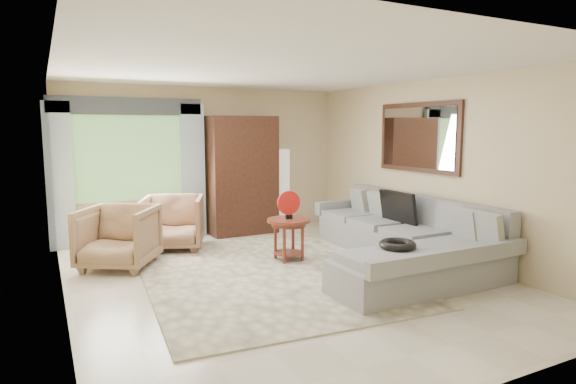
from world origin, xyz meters
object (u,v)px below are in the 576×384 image
floor_lamp (281,189)px  sectional_sofa (403,244)px  armchair_left (118,237)px  armoire (242,175)px  potted_plant (92,235)px  coffee_table (289,239)px  armchair_right (173,223)px  tv_screen (398,207)px

floor_lamp → sectional_sofa: bearing=-81.7°
armchair_left → armoire: bearing=60.7°
potted_plant → sectional_sofa: bearing=-34.1°
coffee_table → armchair_right: (-1.30, 1.45, 0.10)m
armchair_left → armchair_right: armchair_left is taller
armchair_right → potted_plant: (-1.17, 0.27, -0.14)m
armoire → floor_lamp: armoire is taller
sectional_sofa → armchair_left: 3.91m
sectional_sofa → floor_lamp: floor_lamp is taller
tv_screen → armchair_left: bearing=162.7°
tv_screen → armchair_left: tv_screen is taller
tv_screen → armoire: bearing=121.5°
tv_screen → armoire: 2.89m
sectional_sofa → floor_lamp: 3.03m
potted_plant → armoire: armoire is taller
sectional_sofa → armoire: armoire is taller
armoire → floor_lamp: bearing=4.3°
armchair_left → armchair_right: size_ratio=1.01×
coffee_table → potted_plant: coffee_table is taller
coffee_table → armchair_left: armchair_left is taller
sectional_sofa → potted_plant: 4.61m
armchair_left → potted_plant: armchair_left is taller
potted_plant → floor_lamp: size_ratio=0.38×
armchair_right → armchair_left: bearing=-121.4°
sectional_sofa → potted_plant: bearing=145.9°
armchair_left → floor_lamp: size_ratio=0.62×
coffee_table → floor_lamp: size_ratio=0.41×
tv_screen → coffee_table: tv_screen is taller
potted_plant → tv_screen: bearing=-27.7°
sectional_sofa → tv_screen: (0.27, 0.45, 0.44)m
sectional_sofa → armchair_right: size_ratio=3.73×
coffee_table → floor_lamp: bearing=66.4°
tv_screen → armchair_right: bearing=147.2°
potted_plant → coffee_table: bearing=-34.9°
floor_lamp → armchair_left: bearing=-157.0°
tv_screen → armchair_left: 4.01m
armchair_right → floor_lamp: floor_lamp is taller
coffee_table → floor_lamp: floor_lamp is taller
coffee_table → floor_lamp: 2.32m
sectional_sofa → coffee_table: sectional_sofa is taller
armchair_right → floor_lamp: (2.21, 0.64, 0.33)m
coffee_table → potted_plant: 3.01m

